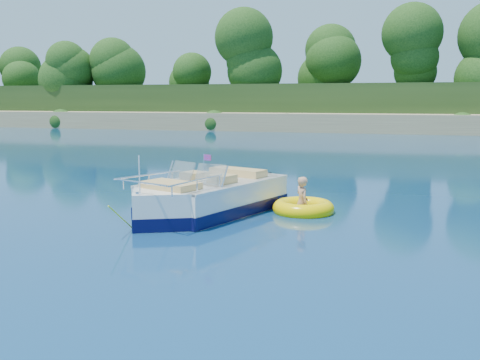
{
  "coord_description": "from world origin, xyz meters",
  "views": [
    {
      "loc": [
        2.61,
        -8.66,
        2.7
      ],
      "look_at": [
        -0.82,
        3.01,
        0.85
      ],
      "focal_mm": 40.0,
      "sensor_mm": 36.0,
      "label": 1
    }
  ],
  "objects": [
    {
      "name": "shoreline",
      "position": [
        0.0,
        63.77,
        0.98
      ],
      "size": [
        170.0,
        59.0,
        6.0
      ],
      "color": "#8D7752",
      "rests_on": "ground"
    },
    {
      "name": "motorboat",
      "position": [
        -1.67,
        2.93,
        0.35
      ],
      "size": [
        3.03,
        5.14,
        1.79
      ],
      "rotation": [
        0.0,
        0.0,
        -0.35
      ],
      "color": "white",
      "rests_on": "ground"
    },
    {
      "name": "tow_tube",
      "position": [
        0.52,
        3.84,
        0.1
      ],
      "size": [
        1.52,
        1.52,
        0.39
      ],
      "rotation": [
        0.0,
        0.0,
        0.03
      ],
      "color": "#FFD400",
      "rests_on": "ground"
    },
    {
      "name": "treeline",
      "position": [
        0.04,
        41.01,
        5.55
      ],
      "size": [
        150.0,
        7.12,
        8.19
      ],
      "color": "#321F10",
      "rests_on": "ground"
    },
    {
      "name": "boy",
      "position": [
        0.48,
        3.78,
        0.0
      ],
      "size": [
        0.65,
        0.77,
        1.39
      ],
      "primitive_type": "imported",
      "rotation": [
        0.0,
        -0.17,
        2.15
      ],
      "color": "tan",
      "rests_on": "ground"
    },
    {
      "name": "ground",
      "position": [
        0.0,
        0.0,
        0.0
      ],
      "size": [
        160.0,
        160.0,
        0.0
      ],
      "primitive_type": "plane",
      "color": "#0B294F",
      "rests_on": "ground"
    }
  ]
}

